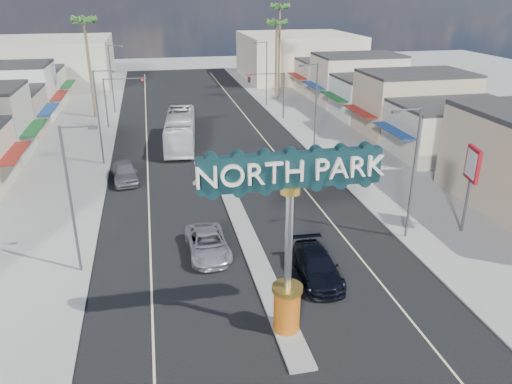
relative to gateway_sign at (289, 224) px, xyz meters
name	(u,v)px	position (x,y,z in m)	size (l,w,h in m)	color
ground	(213,158)	(0.00, 28.02, -5.93)	(160.00, 160.00, 0.00)	gray
road	(213,158)	(0.00, 28.02, -5.92)	(20.00, 120.00, 0.01)	black
median_island	(242,226)	(0.00, 12.02, -5.85)	(1.30, 30.00, 0.16)	gray
sidewalk_left	(67,167)	(-14.00, 28.02, -5.87)	(8.00, 120.00, 0.12)	gray
sidewalk_right	(344,149)	(14.00, 28.02, -5.87)	(8.00, 120.00, 0.12)	gray
storefront_row_right	(381,94)	(24.00, 41.02, -2.93)	(12.00, 42.00, 6.00)	#B7B29E
backdrop_far_left	(50,63)	(-22.00, 73.02, -1.93)	(20.00, 20.00, 8.00)	#B7B29E
backdrop_far_right	(298,56)	(22.00, 73.02, -1.93)	(20.00, 20.00, 8.00)	beige
gateway_sign	(289,224)	(0.00, 0.00, 0.00)	(8.20, 1.50, 9.15)	#D45A10
traffic_signal_left	(120,93)	(-9.18, 42.02, -1.65)	(5.09, 0.45, 6.00)	#47474C
traffic_signal_right	(270,87)	(9.18, 42.02, -1.65)	(5.09, 0.45, 6.00)	#47474C
streetlight_l_near	(73,194)	(-10.43, 8.02, -0.86)	(2.03, 0.22, 9.00)	#47474C
streetlight_l_mid	(100,113)	(-10.43, 28.02, -0.86)	(2.03, 0.22, 9.00)	#47474C
streetlight_l_far	(112,76)	(-10.43, 50.02, -0.86)	(2.03, 0.22, 9.00)	#47474C
streetlight_r_near	(412,168)	(10.43, 8.02, -0.86)	(2.03, 0.22, 9.00)	#47474C
streetlight_r_mid	(314,103)	(10.43, 28.02, -0.86)	(2.03, 0.22, 9.00)	#47474C
streetlight_r_far	(265,71)	(10.43, 50.02, -0.86)	(2.03, 0.22, 9.00)	#47474C
palm_left_far	(84,26)	(-13.00, 48.02, 5.57)	(2.60, 2.60, 13.10)	brown
palm_right_mid	(277,27)	(13.00, 54.02, 4.67)	(2.60, 2.60, 12.10)	brown
palm_right_far	(280,12)	(15.00, 60.02, 6.46)	(2.60, 2.60, 14.10)	brown
suv_left	(208,244)	(-2.88, 8.57, -5.18)	(2.47, 5.37, 1.49)	#BBBBC0
suv_right	(317,266)	(3.04, 4.41, -5.14)	(2.20, 5.41, 1.57)	black
car_parked_left	(125,172)	(-8.41, 23.09, -5.05)	(2.07, 5.15, 1.76)	slate
city_bus	(180,130)	(-2.84, 33.02, -4.21)	(2.89, 12.35, 3.44)	silver
bank_pylon_sign	(472,169)	(14.81, 7.96, -1.23)	(0.63, 1.90, 6.05)	#47474C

